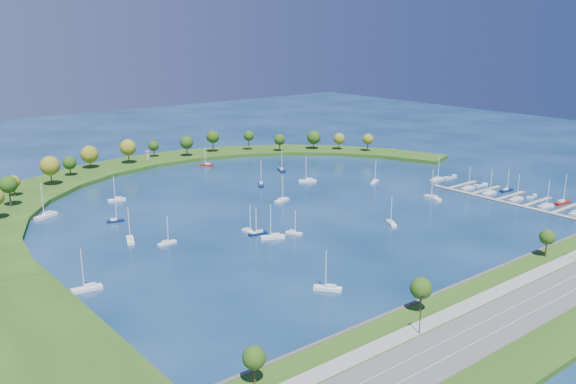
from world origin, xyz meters
TOP-DOWN VIEW (x-y plane):
  - ground at (0.00, 0.00)m, footprint 700.00×700.00m
  - south_shoreline at (0.03, -122.88)m, footprint 420.00×43.10m
  - breakwater at (-46.33, 48.72)m, footprint 286.74×247.64m
  - breakwater_trees at (-16.48, 89.52)m, footprint 241.20×97.62m
  - harbor_tower at (-7.05, 119.42)m, footprint 2.60×2.60m
  - dock_system at (85.30, -61.00)m, footprint 24.28×82.00m
  - moored_boat_0 at (-65.53, -12.59)m, footprint 7.33×2.69m
  - moored_boat_1 at (11.65, 34.35)m, footprint 7.01×8.46m
  - moored_boat_2 at (57.89, -34.63)m, footprint 4.12×9.50m
  - moored_boat_3 at (-33.72, -24.62)m, footprint 7.47×3.06m
  - moored_boat_4 at (-103.25, -33.59)m, footprint 9.27×3.91m
  - moored_boat_5 at (-35.05, -21.06)m, footprint 2.21×7.72m
  - moored_boat_6 at (-69.08, 23.93)m, footprint 7.15×3.95m
  - moored_boat_7 at (-22.67, -32.69)m, footprint 4.60×6.47m
  - moored_boat_8 at (14.87, -48.03)m, footprint 5.71×7.72m
  - moored_boat_9 at (-47.37, -78.58)m, footprint 7.01×8.18m
  - moored_boat_10 at (59.94, 3.21)m, footprint 7.74×5.36m
  - moored_boat_11 at (34.53, 25.72)m, footprint 8.95×6.73m
  - moored_boat_12 at (-31.90, -31.65)m, footprint 9.19×6.19m
  - moored_boat_13 at (14.46, 89.95)m, footprint 6.37×7.00m
  - moored_boat_14 at (1.85, 5.59)m, footprint 8.48×4.21m
  - moored_boat_15 at (-88.55, 48.15)m, footprint 10.43×6.75m
  - moored_boat_16 at (38.93, 52.54)m, footprint 5.78×8.87m
  - moored_boat_17 at (-74.50, -1.49)m, footprint 5.45×9.04m
  - moored_boat_18 at (-55.45, 53.28)m, footprint 8.16×3.95m
  - docked_boat_0 at (85.53, -87.23)m, footprint 7.87×2.64m
  - docked_boat_2 at (85.52, -74.00)m, footprint 8.59×3.63m
  - docked_boat_3 at (96.00, -75.98)m, footprint 9.47×3.41m
  - docked_boat_4 at (85.52, -59.79)m, footprint 8.30×2.83m
  - docked_boat_5 at (95.99, -61.42)m, footprint 7.79×3.25m
  - docked_boat_6 at (85.52, -45.88)m, footprint 8.22×2.89m
  - docked_boat_7 at (96.03, -48.30)m, footprint 7.72×2.86m
  - docked_boat_8 at (85.53, -34.03)m, footprint 7.82×2.83m
  - docked_boat_9 at (95.99, -34.11)m, footprint 8.15×3.27m
  - docked_boat_10 at (87.91, -13.85)m, footprint 8.89×3.03m
  - docked_boat_11 at (97.87, -14.55)m, footprint 8.95×2.95m

SIDE VIEW (x-z plane):
  - ground at x=0.00m, z-range 0.00..0.00m
  - dock_system at x=85.30m, z-range -0.45..1.15m
  - docked_boat_5 at x=95.99m, z-range -0.20..1.34m
  - docked_boat_9 at x=95.99m, z-range -0.21..1.40m
  - docked_boat_11 at x=97.87m, z-range -0.24..1.56m
  - moored_boat_7 at x=-22.67m, z-range -3.85..5.53m
  - moored_boat_6 at x=-69.08m, z-range -4.20..5.92m
  - moored_boat_0 at x=-65.53m, z-range -4.40..6.14m
  - moored_boat_3 at x=-33.72m, z-range -4.46..6.20m
  - moored_boat_13 at x=14.46m, z-range -4.57..6.32m
  - docked_boat_7 at x=96.03m, z-range -4.67..6.43m
  - moored_boat_10 at x=59.94m, z-range -4.71..6.47m
  - docked_boat_8 at x=85.53m, z-range -4.74..6.51m
  - moored_boat_8 at x=14.87m, z-range -4.76..6.53m
  - moored_boat_5 at x=-35.05m, z-range -4.78..6.55m
  - docked_boat_0 at x=85.53m, z-range -4.81..6.59m
  - moored_boat_18 at x=-55.45m, z-range -4.89..6.67m
  - docked_boat_6 at x=85.52m, z-range -5.03..6.83m
  - docked_boat_4 at x=85.52m, z-range -5.10..6.91m
  - moored_boat_14 at x=1.85m, z-range -5.10..6.91m
  - docked_boat_2 at x=85.52m, z-range -5.20..7.03m
  - moored_boat_9 at x=-47.37m, z-range -5.30..7.14m
  - moored_boat_16 at x=38.93m, z-range -5.43..7.28m
  - moored_boat_1 at x=11.65m, z-range -5.44..7.30m
  - docked_boat_10 at x=87.91m, z-range -5.50..7.36m
  - moored_boat_17 at x=-74.50m, z-range -5.50..7.36m
  - moored_boat_11 at x=34.53m, z-range -5.62..7.50m
  - moored_boat_4 at x=-103.25m, z-range -5.66..7.54m
  - moored_boat_12 at x=-31.90m, z-range -5.67..7.55m
  - moored_boat_2 at x=57.89m, z-range -5.81..7.71m
  - docked_boat_3 at x=96.00m, z-range -5.86..7.78m
  - breakwater at x=-46.33m, z-range -0.01..1.99m
  - south_shoreline at x=0.03m, z-range -4.80..6.80m
  - moored_boat_15 at x=-88.55m, z-range -6.46..8.47m
  - harbor_tower at x=-7.05m, z-range 2.05..6.75m
  - breakwater_trees at x=-16.48m, z-range 3.20..17.66m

